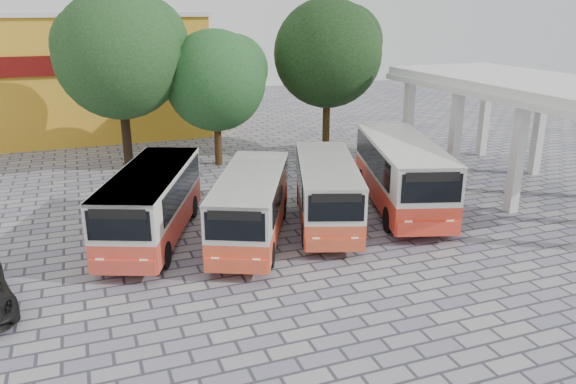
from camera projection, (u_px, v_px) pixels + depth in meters
name	position (u px, v px, depth m)	size (l,w,h in m)	color
ground	(373.00, 253.00, 20.56)	(90.00, 90.00, 0.00)	slate
terminal_shelter	(536.00, 90.00, 26.06)	(6.80, 15.80, 5.40)	silver
shophouse_block	(53.00, 74.00, 38.73)	(20.40, 10.40, 8.30)	gold
bus_far_left	(152.00, 201.00, 21.30)	(5.02, 8.16, 2.74)	#D33F2D
bus_centre_left	(251.00, 203.00, 21.30)	(5.06, 7.80, 2.62)	#E14928
bus_centre_right	(327.00, 188.00, 22.93)	(4.49, 7.80, 2.64)	#CB4A28
bus_far_right	(402.00, 171.00, 24.61)	(4.91, 8.95, 3.04)	red
tree_left	(120.00, 51.00, 29.20)	(7.03, 6.69, 9.55)	black
tree_middle	(217.00, 77.00, 30.75)	(5.82, 5.54, 7.52)	#442B13
tree_right	(329.00, 50.00, 33.37)	(6.76, 6.44, 9.18)	#422E11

